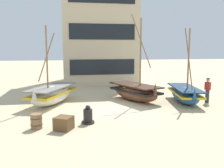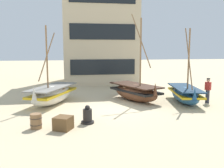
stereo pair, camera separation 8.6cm
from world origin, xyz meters
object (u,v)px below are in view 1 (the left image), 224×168
fishing_boat_near_left (135,92)px  cargo_crate (64,123)px  fisherman_by_hull (207,91)px  wooden_barrel (36,121)px  fishing_boat_centre_large (52,94)px  harbor_building_main (99,34)px  fishing_boat_far_right (185,94)px  capstan_winch (88,116)px

fishing_boat_near_left → cargo_crate: (-4.84, -5.52, -0.34)m
fisherman_by_hull → wooden_barrel: bearing=-160.8°
fishing_boat_centre_large → wooden_barrel: (-0.39, -5.13, -0.30)m
fishing_boat_near_left → wooden_barrel: fishing_boat_near_left is taller
fishing_boat_near_left → harbor_building_main: bearing=97.5°
fisherman_by_hull → cargo_crate: size_ratio=2.30×
fishing_boat_near_left → fishing_boat_centre_large: fishing_boat_near_left is taller
cargo_crate → wooden_barrel: bearing=163.6°
fishing_boat_near_left → wooden_barrel: size_ratio=8.60×
fishing_boat_near_left → fisherman_by_hull: fishing_boat_near_left is taller
fishing_boat_far_right → harbor_building_main: size_ratio=0.48×
harbor_building_main → wooden_barrel: bearing=-107.0°
fishing_boat_centre_large → wooden_barrel: bearing=-94.4°
cargo_crate → fisherman_by_hull: bearing=23.4°
fishing_boat_centre_large → harbor_building_main: size_ratio=0.49×
capstan_winch → harbor_building_main: 15.98m
cargo_crate → harbor_building_main: 16.95m
fishing_boat_centre_large → cargo_crate: (0.86, -5.50, -0.35)m
capstan_winch → cargo_crate: (-1.16, -0.80, -0.05)m
fishing_boat_far_right → wooden_barrel: fishing_boat_far_right is taller
fishing_boat_near_left → fishing_boat_centre_large: (-5.69, -0.03, 0.00)m
fishing_boat_far_right → harbor_building_main: bearing=112.0°
fishing_boat_far_right → fishing_boat_near_left: bearing=162.1°
fishing_boat_far_right → harbor_building_main: harbor_building_main is taller
fishing_boat_far_right → fisherman_by_hull: (1.46, -0.37, 0.25)m
capstan_winch → harbor_building_main: (2.32, 15.05, 4.85)m
cargo_crate → harbor_building_main: size_ratio=0.07×
fishing_boat_near_left → capstan_winch: (-3.68, -4.73, -0.29)m
fishing_boat_far_right → cargo_crate: (-8.05, -4.49, -0.28)m
harbor_building_main → capstan_winch: bearing=-98.8°
wooden_barrel → capstan_winch: bearing=10.1°
fishing_boat_near_left → wooden_barrel: (-6.09, -5.16, -0.30)m
cargo_crate → harbor_building_main: harbor_building_main is taller
fishing_boat_near_left → fisherman_by_hull: 4.89m
fishing_boat_far_right → capstan_winch: size_ratio=5.49×
fisherman_by_hull → harbor_building_main: harbor_building_main is taller
capstan_winch → wooden_barrel: bearing=-169.9°
capstan_winch → harbor_building_main: bearing=81.2°
fishing_boat_far_right → capstan_winch: (-6.90, -3.69, -0.23)m
wooden_barrel → fishing_boat_far_right: bearing=23.9°
fisherman_by_hull → harbor_building_main: bearing=117.2°
fisherman_by_hull → capstan_winch: size_ratio=1.84×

